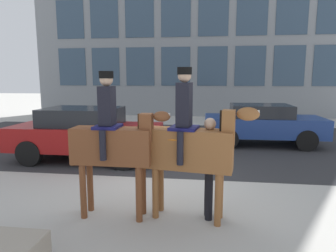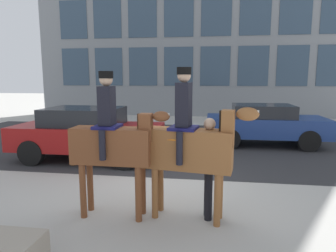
{
  "view_description": "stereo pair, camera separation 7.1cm",
  "coord_description": "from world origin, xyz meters",
  "px_view_note": "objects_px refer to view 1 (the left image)",
  "views": [
    {
      "loc": [
        0.9,
        -6.41,
        2.4
      ],
      "look_at": [
        0.17,
        -0.93,
        1.52
      ],
      "focal_mm": 32.0,
      "sensor_mm": 36.0,
      "label": 1
    },
    {
      "loc": [
        0.97,
        -6.4,
        2.4
      ],
      "look_at": [
        0.17,
        -0.93,
        1.52
      ],
      "focal_mm": 32.0,
      "sensor_mm": 36.0,
      "label": 2
    }
  ],
  "objects_px": {
    "mounted_horse_lead": "(114,142)",
    "pedestrian_bystander": "(208,160)",
    "street_car_far_lane": "(262,123)",
    "street_car_near_lane": "(86,133)",
    "mounted_horse_companion": "(190,144)"
  },
  "relations": [
    {
      "from": "mounted_horse_lead",
      "to": "pedestrian_bystander",
      "type": "distance_m",
      "value": 1.64
    },
    {
      "from": "pedestrian_bystander",
      "to": "street_car_far_lane",
      "type": "relative_size",
      "value": 0.42
    },
    {
      "from": "street_car_near_lane",
      "to": "street_car_far_lane",
      "type": "relative_size",
      "value": 1.03
    },
    {
      "from": "mounted_horse_companion",
      "to": "street_car_far_lane",
      "type": "xyz_separation_m",
      "value": [
        2.26,
        6.21,
        -0.52
      ]
    },
    {
      "from": "mounted_horse_companion",
      "to": "street_car_near_lane",
      "type": "bearing_deg",
      "value": 142.42
    },
    {
      "from": "mounted_horse_companion",
      "to": "street_car_near_lane",
      "type": "distance_m",
      "value": 4.75
    },
    {
      "from": "street_car_near_lane",
      "to": "mounted_horse_companion",
      "type": "bearing_deg",
      "value": -46.05
    },
    {
      "from": "mounted_horse_companion",
      "to": "street_car_near_lane",
      "type": "relative_size",
      "value": 0.6
    },
    {
      "from": "mounted_horse_lead",
      "to": "pedestrian_bystander",
      "type": "bearing_deg",
      "value": 4.96
    },
    {
      "from": "mounted_horse_companion",
      "to": "street_car_near_lane",
      "type": "height_order",
      "value": "mounted_horse_companion"
    },
    {
      "from": "mounted_horse_lead",
      "to": "street_car_near_lane",
      "type": "height_order",
      "value": "mounted_horse_lead"
    },
    {
      "from": "street_car_near_lane",
      "to": "pedestrian_bystander",
      "type": "bearing_deg",
      "value": -43.12
    },
    {
      "from": "street_car_far_lane",
      "to": "street_car_near_lane",
      "type": "bearing_deg",
      "value": -153.14
    },
    {
      "from": "mounted_horse_lead",
      "to": "mounted_horse_companion",
      "type": "xyz_separation_m",
      "value": [
        1.3,
        0.09,
        -0.02
      ]
    },
    {
      "from": "pedestrian_bystander",
      "to": "street_car_far_lane",
      "type": "xyz_separation_m",
      "value": [
        1.96,
        6.16,
        -0.25
      ]
    }
  ]
}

